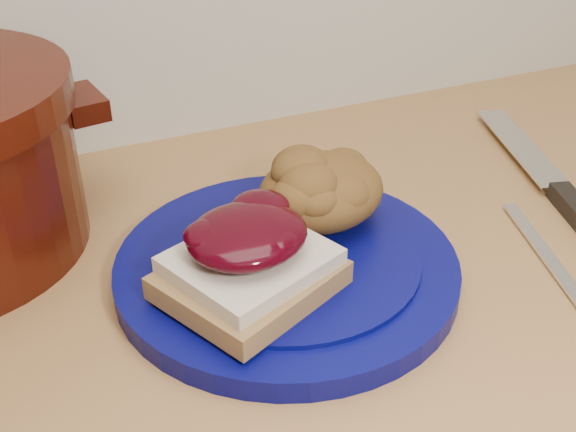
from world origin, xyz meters
name	(u,v)px	position (x,y,z in m)	size (l,w,h in m)	color
plate	(287,268)	(-0.02, 1.49, 0.91)	(0.30, 0.30, 0.02)	#050752
sandwich	(249,259)	(-0.06, 1.46, 0.95)	(0.16, 0.16, 0.06)	olive
stuffing_mound	(321,191)	(0.03, 1.52, 0.96)	(0.12, 0.11, 0.06)	brown
chef_knife	(565,197)	(0.29, 1.48, 0.91)	(0.12, 0.31, 0.02)	black
butter_knife	(545,253)	(0.21, 1.42, 0.90)	(0.17, 0.01, 0.00)	silver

